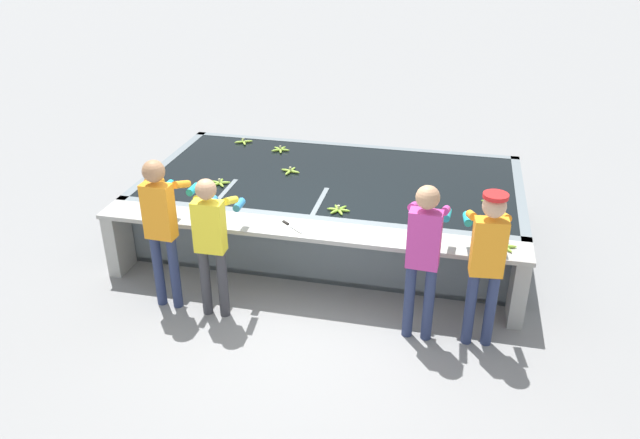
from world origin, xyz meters
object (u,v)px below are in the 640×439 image
(knife_0, at_px, (289,225))
(banana_bunch_floating_2, at_px, (290,171))
(worker_2, at_px, (424,248))
(banana_bunch_floating_0, at_px, (244,142))
(worker_1, at_px, (211,235))
(banana_bunch_floating_1, at_px, (220,183))
(worker_0, at_px, (161,220))
(banana_bunch_floating_3, at_px, (280,150))
(banana_bunch_ledge_0, at_px, (503,246))
(worker_3, at_px, (487,255))
(banana_bunch_floating_5, at_px, (493,201))
(banana_bunch_floating_4, at_px, (339,210))

(knife_0, bearing_deg, banana_bunch_floating_2, 104.89)
(worker_2, distance_m, banana_bunch_floating_0, 4.22)
(worker_1, bearing_deg, banana_bunch_floating_2, 82.80)
(banana_bunch_floating_1, bearing_deg, knife_0, -38.03)
(worker_0, distance_m, banana_bunch_floating_2, 2.27)
(knife_0, bearing_deg, worker_1, -137.46)
(banana_bunch_floating_1, distance_m, banana_bunch_floating_3, 1.42)
(worker_0, bearing_deg, banana_bunch_ledge_0, 9.35)
(worker_2, height_order, worker_3, worker_2)
(worker_0, bearing_deg, banana_bunch_floating_2, 68.01)
(worker_3, distance_m, banana_bunch_floating_0, 4.64)
(worker_0, xyz_separation_m, banana_bunch_floating_1, (0.06, 1.50, -0.20))
(worker_2, distance_m, knife_0, 1.63)
(banana_bunch_floating_5, xyz_separation_m, banana_bunch_ledge_0, (0.09, -1.12, 0.00))
(banana_bunch_floating_0, distance_m, banana_bunch_floating_3, 0.67)
(worker_1, xyz_separation_m, banana_bunch_floating_1, (-0.51, 1.55, -0.10))
(worker_3, bearing_deg, banana_bunch_floating_3, 136.03)
(banana_bunch_floating_0, bearing_deg, worker_1, -76.84)
(worker_3, bearing_deg, worker_0, -178.91)
(worker_2, bearing_deg, banana_bunch_floating_3, 129.01)
(worker_0, relative_size, banana_bunch_floating_1, 6.34)
(banana_bunch_floating_4, bearing_deg, worker_2, -44.31)
(banana_bunch_floating_4, bearing_deg, banana_bunch_floating_0, 133.07)
(banana_bunch_ledge_0, bearing_deg, worker_2, -145.15)
(banana_bunch_floating_0, distance_m, banana_bunch_floating_2, 1.39)
(worker_0, distance_m, banana_bunch_floating_1, 1.52)
(banana_bunch_floating_4, relative_size, banana_bunch_floating_5, 1.00)
(worker_2, relative_size, banana_bunch_ledge_0, 6.12)
(banana_bunch_floating_0, relative_size, banana_bunch_floating_2, 0.94)
(banana_bunch_floating_1, bearing_deg, banana_bunch_floating_5, 3.50)
(worker_0, relative_size, worker_2, 1.01)
(banana_bunch_floating_0, bearing_deg, banana_bunch_floating_1, -82.14)
(banana_bunch_ledge_0, xyz_separation_m, knife_0, (-2.32, -0.02, -0.01))
(worker_1, bearing_deg, worker_2, 2.07)
(banana_bunch_ledge_0, bearing_deg, banana_bunch_floating_1, 165.41)
(banana_bunch_floating_0, height_order, banana_bunch_ledge_0, banana_bunch_ledge_0)
(worker_3, bearing_deg, knife_0, 166.58)
(banana_bunch_floating_1, bearing_deg, worker_1, -71.72)
(banana_bunch_floating_1, relative_size, knife_0, 0.96)
(worker_3, relative_size, banana_bunch_floating_2, 6.03)
(worker_3, relative_size, banana_bunch_floating_1, 6.13)
(banana_bunch_floating_0, distance_m, banana_bunch_floating_1, 1.58)
(banana_bunch_floating_5, bearing_deg, banana_bunch_floating_3, 159.06)
(banana_bunch_floating_0, xyz_separation_m, banana_bunch_floating_4, (1.87, -2.00, -0.00))
(worker_2, xyz_separation_m, banana_bunch_floating_5, (0.71, 1.68, -0.18))
(worker_2, relative_size, banana_bunch_floating_1, 6.24)
(worker_3, xyz_separation_m, banana_bunch_floating_2, (-2.54, 2.03, -0.17))
(banana_bunch_floating_3, distance_m, banana_bunch_ledge_0, 3.84)
(knife_0, bearing_deg, banana_bunch_floating_5, 26.95)
(banana_bunch_floating_2, bearing_deg, worker_1, -97.20)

